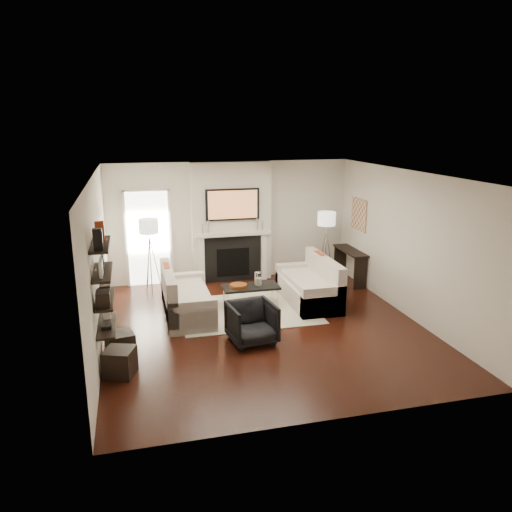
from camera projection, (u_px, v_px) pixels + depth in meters
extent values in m
plane|color=black|center=(264.00, 326.00, 8.91)|extent=(6.00, 6.00, 0.00)
plane|color=white|center=(265.00, 174.00, 8.21)|extent=(6.00, 6.00, 0.00)
plane|color=silver|center=(230.00, 221.00, 11.37)|extent=(5.50, 0.00, 5.50)
plane|color=silver|center=(332.00, 317.00, 5.75)|extent=(5.50, 0.00, 5.50)
plane|color=silver|center=(97.00, 264.00, 7.91)|extent=(0.00, 6.00, 6.00)
plane|color=silver|center=(408.00, 244.00, 9.21)|extent=(0.00, 6.00, 6.00)
cube|color=silver|center=(231.00, 222.00, 11.25)|extent=(1.80, 0.25, 2.70)
cube|color=black|center=(233.00, 259.00, 11.34)|extent=(1.30, 0.02, 1.04)
cube|color=black|center=(233.00, 262.00, 11.36)|extent=(0.75, 0.02, 0.65)
cube|color=white|center=(202.00, 260.00, 11.14)|extent=(0.12, 0.08, 1.10)
cube|color=white|center=(264.00, 256.00, 11.48)|extent=(0.12, 0.08, 1.10)
cube|color=white|center=(233.00, 234.00, 11.14)|extent=(1.70, 0.18, 0.07)
cube|color=black|center=(233.00, 204.00, 10.99)|extent=(1.20, 0.06, 0.70)
cube|color=#BF723F|center=(233.00, 205.00, 10.96)|extent=(1.10, 0.00, 0.62)
cylinder|color=silver|center=(208.00, 227.00, 10.97)|extent=(0.04, 0.04, 0.30)
cylinder|color=silver|center=(203.00, 229.00, 10.95)|extent=(0.04, 0.04, 0.24)
cylinder|color=silver|center=(257.00, 225.00, 11.23)|extent=(0.04, 0.04, 0.30)
cylinder|color=silver|center=(262.00, 226.00, 11.27)|extent=(0.04, 0.04, 0.24)
cube|color=white|center=(148.00, 239.00, 10.99)|extent=(0.90, 0.02, 2.10)
cube|color=white|center=(126.00, 240.00, 10.86)|extent=(0.06, 0.06, 2.16)
cube|color=white|center=(170.00, 238.00, 11.09)|extent=(0.06, 0.06, 2.16)
cube|color=white|center=(146.00, 190.00, 10.69)|extent=(1.02, 0.06, 0.06)
cube|color=#BDB69B|center=(247.00, 311.00, 9.65)|extent=(2.60, 2.00, 0.01)
cube|color=beige|center=(188.00, 305.00, 9.34)|extent=(0.85, 1.80, 0.42)
cube|color=beige|center=(169.00, 291.00, 9.18)|extent=(0.18, 1.80, 0.80)
cube|color=beige|center=(193.00, 317.00, 8.56)|extent=(0.85, 0.18, 0.60)
cube|color=beige|center=(183.00, 288.00, 10.08)|extent=(0.85, 0.18, 0.60)
cube|color=beige|center=(190.00, 292.00, 9.29)|extent=(0.63, 1.44, 0.10)
cube|color=#A03713|center=(167.00, 276.00, 9.41)|extent=(0.10, 0.42, 0.42)
cube|color=black|center=(170.00, 286.00, 8.85)|extent=(0.10, 0.40, 0.40)
cube|color=beige|center=(308.00, 292.00, 10.06)|extent=(0.85, 1.80, 0.42)
cube|color=beige|center=(324.00, 276.00, 10.06)|extent=(0.18, 1.80, 0.80)
cube|color=beige|center=(323.00, 302.00, 9.28)|extent=(0.85, 0.18, 0.60)
cube|color=beige|center=(295.00, 277.00, 10.79)|extent=(0.85, 0.18, 0.60)
cube|color=beige|center=(306.00, 280.00, 9.98)|extent=(0.63, 1.44, 0.10)
cube|color=#A03713|center=(319.00, 263.00, 10.28)|extent=(0.10, 0.42, 0.42)
cube|color=black|center=(330.00, 271.00, 9.73)|extent=(0.10, 0.40, 0.40)
cube|color=black|center=(251.00, 287.00, 9.81)|extent=(1.10, 0.55, 0.04)
cylinder|color=silver|center=(228.00, 303.00, 9.54)|extent=(0.02, 0.02, 0.38)
cylinder|color=silver|center=(278.00, 298.00, 9.77)|extent=(0.02, 0.02, 0.38)
cylinder|color=silver|center=(224.00, 295.00, 9.95)|extent=(0.02, 0.02, 0.38)
cylinder|color=silver|center=(272.00, 291.00, 10.19)|extent=(0.02, 0.02, 0.38)
cylinder|color=white|center=(258.00, 279.00, 9.80)|extent=(0.14, 0.14, 0.25)
cylinder|color=white|center=(258.00, 282.00, 9.82)|extent=(0.11, 0.11, 0.17)
cylinder|color=#A5511B|center=(238.00, 286.00, 9.74)|extent=(0.34, 0.34, 0.06)
imported|color=black|center=(252.00, 321.00, 8.19)|extent=(0.81, 0.77, 0.75)
cylinder|color=silver|center=(151.00, 265.00, 10.55)|extent=(0.02, 0.02, 1.20)
cylinder|color=white|center=(149.00, 226.00, 10.33)|extent=(0.40, 0.40, 0.30)
cylinder|color=silver|center=(156.00, 265.00, 10.58)|extent=(0.25, 0.02, 1.23)
cylinder|color=silver|center=(148.00, 264.00, 10.63)|extent=(0.14, 0.22, 1.23)
cylinder|color=silver|center=(148.00, 267.00, 10.45)|extent=(0.14, 0.22, 1.23)
cylinder|color=silver|center=(325.00, 255.00, 11.36)|extent=(0.02, 0.02, 1.20)
cylinder|color=white|center=(327.00, 219.00, 11.14)|extent=(0.40, 0.40, 0.30)
cylinder|color=silver|center=(330.00, 255.00, 11.39)|extent=(0.25, 0.02, 1.23)
cylinder|color=silver|center=(321.00, 254.00, 11.44)|extent=(0.14, 0.22, 1.23)
cylinder|color=silver|center=(325.00, 257.00, 11.26)|extent=(0.14, 0.22, 1.23)
cube|color=black|center=(351.00, 251.00, 11.25)|extent=(0.35, 1.20, 0.04)
cube|color=black|center=(360.00, 273.00, 10.83)|extent=(0.30, 0.04, 0.71)
cube|color=black|center=(340.00, 260.00, 11.86)|extent=(0.30, 0.04, 0.71)
cube|color=tan|center=(359.00, 215.00, 11.07)|extent=(0.03, 0.70, 0.70)
cube|color=black|center=(107.00, 325.00, 7.17)|extent=(0.25, 1.00, 0.03)
cube|color=black|center=(105.00, 299.00, 7.07)|extent=(0.25, 1.00, 0.04)
cube|color=black|center=(102.00, 272.00, 6.97)|extent=(0.25, 1.00, 0.04)
cube|color=black|center=(100.00, 245.00, 6.86)|extent=(0.25, 1.00, 0.04)
cube|color=black|center=(98.00, 239.00, 6.48)|extent=(0.12, 0.10, 0.28)
cube|color=#A03713|center=(100.00, 231.00, 6.95)|extent=(0.12, 0.10, 0.28)
cube|color=white|center=(101.00, 268.00, 6.73)|extent=(0.04, 0.30, 0.22)
cube|color=black|center=(103.00, 261.00, 7.16)|extent=(0.04, 0.22, 0.18)
cube|color=black|center=(103.00, 298.00, 6.76)|extent=(0.18, 0.25, 0.20)
cube|color=black|center=(105.00, 289.00, 7.26)|extent=(0.15, 0.12, 0.12)
cube|color=black|center=(106.00, 326.00, 7.05)|extent=(0.14, 0.20, 0.05)
cube|color=white|center=(107.00, 313.00, 7.37)|extent=(0.10, 0.10, 0.18)
cylinder|color=black|center=(100.00, 231.00, 8.67)|extent=(0.04, 0.34, 0.34)
cylinder|color=white|center=(101.00, 231.00, 8.67)|extent=(0.01, 0.29, 0.29)
cube|color=black|center=(120.00, 345.00, 7.70)|extent=(0.48, 0.48, 0.40)
cube|color=black|center=(120.00, 362.00, 7.15)|extent=(0.51, 0.51, 0.40)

